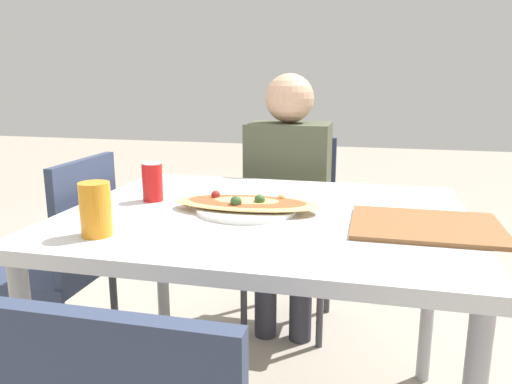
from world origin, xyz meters
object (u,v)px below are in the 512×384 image
at_px(dining_table, 265,234).
at_px(person_seated, 288,184).
at_px(soda_can, 152,182).
at_px(chair_far_seated, 291,219).
at_px(chair_side_left, 61,258).
at_px(drink_glass, 96,209).
at_px(pizza_main, 247,205).

distance_m(dining_table, person_seated, 0.70).
bearing_deg(soda_can, chair_far_seated, 65.89).
relative_size(chair_far_seated, soda_can, 7.02).
xyz_separation_m(dining_table, person_seated, (-0.05, 0.69, 0.01)).
xyz_separation_m(chair_side_left, drink_glass, (0.42, -0.42, 0.32)).
height_order(soda_can, drink_glass, drink_glass).
bearing_deg(soda_can, person_seated, 62.25).
relative_size(person_seated, drink_glass, 8.40).
xyz_separation_m(person_seated, drink_glass, (-0.32, -1.02, 0.13)).
bearing_deg(dining_table, drink_glass, -138.94).
xyz_separation_m(dining_table, drink_glass, (-0.37, -0.32, 0.14)).
relative_size(person_seated, pizza_main, 2.58).
bearing_deg(person_seated, chair_side_left, 39.09).
height_order(chair_side_left, soda_can, soda_can).
height_order(dining_table, chair_far_seated, chair_far_seated).
bearing_deg(dining_table, chair_far_seated, 93.61).
bearing_deg(chair_side_left, chair_far_seated, -46.01).
relative_size(chair_far_seated, chair_side_left, 1.00).
bearing_deg(chair_side_left, soda_can, -96.30).
bearing_deg(person_seated, dining_table, 94.19).
height_order(pizza_main, soda_can, soda_can).
distance_m(chair_side_left, soda_can, 0.51).
bearing_deg(dining_table, person_seated, 94.19).
bearing_deg(chair_far_seated, dining_table, 93.61).
distance_m(pizza_main, drink_glass, 0.46).
bearing_deg(drink_glass, pizza_main, 45.98).
bearing_deg(chair_far_seated, drink_glass, 74.16).
relative_size(chair_side_left, person_seated, 0.75).
relative_size(chair_side_left, drink_glass, 6.29).
xyz_separation_m(chair_side_left, pizza_main, (0.73, -0.09, 0.27)).
bearing_deg(chair_far_seated, pizza_main, 89.55).
bearing_deg(person_seated, pizza_main, 89.47).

